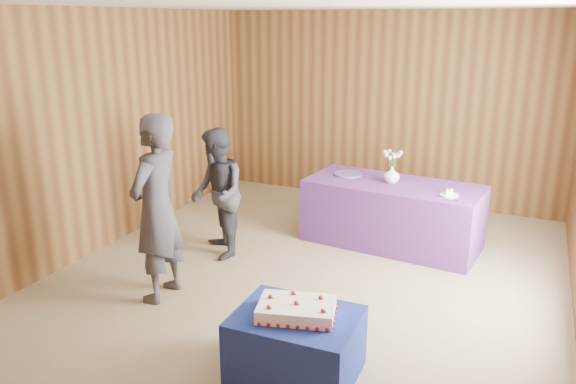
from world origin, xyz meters
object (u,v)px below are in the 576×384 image
Objects in this scene: cake_table at (296,345)px; vase at (392,175)px; guest_right at (217,194)px; serving_table at (392,214)px; guest_left at (157,209)px; sheet_cake at (296,309)px.

vase is (-0.02, 2.85, 0.60)m from cake_table.
cake_table is 4.65× the size of vase.
serving_table is at bearing 82.88° from guest_right.
serving_table is 1.38× the size of guest_right.
serving_table is 0.47m from vase.
guest_left is (-1.70, -2.21, 0.52)m from serving_table.
serving_table is 3.04× the size of sheet_cake.
guest_right is (-1.67, -1.14, -0.12)m from vase.
sheet_cake is 0.37× the size of guest_left.
guest_right reaches higher than serving_table.
sheet_cake is at bearing 66.83° from guest_left.
cake_table is at bearing 3.84° from guest_right.
vase is (-0.04, 0.01, 0.47)m from serving_table.
cake_table is 2.45m from guest_right.
guest_left reaches higher than sheet_cake.
vase reaches higher than sheet_cake.
guest_right is (-0.00, 1.08, -0.16)m from guest_left.
vase reaches higher than cake_table.
guest_right is (-1.70, -1.13, 0.35)m from serving_table.
serving_table reaches higher than cake_table.
sheet_cake is 3.39× the size of vase.
cake_table is 0.30m from sheet_cake.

